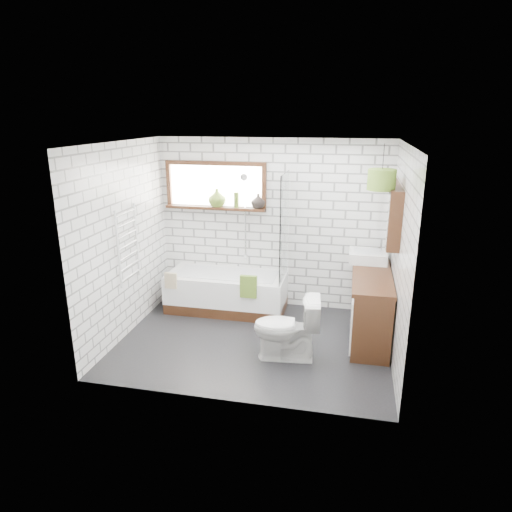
% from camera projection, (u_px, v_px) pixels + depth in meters
% --- Properties ---
extents(floor, '(3.40, 2.60, 0.01)m').
position_uv_depth(floor, '(254.00, 342.00, 5.90)').
color(floor, black).
rests_on(floor, ground).
extents(ceiling, '(3.40, 2.60, 0.01)m').
position_uv_depth(ceiling, '(253.00, 143.00, 5.15)').
color(ceiling, white).
rests_on(ceiling, ground).
extents(wall_back, '(3.40, 0.01, 2.50)m').
position_uv_depth(wall_back, '(272.00, 225.00, 6.75)').
color(wall_back, white).
rests_on(wall_back, ground).
extents(wall_front, '(3.40, 0.01, 2.50)m').
position_uv_depth(wall_front, '(224.00, 287.00, 4.31)').
color(wall_front, white).
rests_on(wall_front, ground).
extents(wall_left, '(0.01, 2.60, 2.50)m').
position_uv_depth(wall_left, '(124.00, 241.00, 5.87)').
color(wall_left, white).
rests_on(wall_left, ground).
extents(wall_right, '(0.01, 2.60, 2.50)m').
position_uv_depth(wall_right, '(400.00, 258.00, 5.19)').
color(wall_right, white).
rests_on(wall_right, ground).
extents(window, '(1.52, 0.16, 0.68)m').
position_uv_depth(window, '(215.00, 186.00, 6.71)').
color(window, black).
rests_on(window, wall_back).
extents(towel_radiator, '(0.06, 0.52, 1.00)m').
position_uv_depth(towel_radiator, '(128.00, 245.00, 5.87)').
color(towel_radiator, white).
rests_on(towel_radiator, wall_left).
extents(mirror_cabinet, '(0.16, 1.20, 0.70)m').
position_uv_depth(mirror_cabinet, '(391.00, 212.00, 5.65)').
color(mirror_cabinet, black).
rests_on(mirror_cabinet, wall_right).
extents(shower_riser, '(0.02, 0.02, 1.30)m').
position_uv_depth(shower_riser, '(245.00, 217.00, 6.75)').
color(shower_riser, silver).
rests_on(shower_riser, wall_back).
extents(bathtub, '(1.73, 0.76, 0.56)m').
position_uv_depth(bathtub, '(227.00, 292.00, 6.79)').
color(bathtub, white).
rests_on(bathtub, floor).
extents(shower_screen, '(0.02, 0.72, 1.50)m').
position_uv_depth(shower_screen, '(284.00, 227.00, 6.32)').
color(shower_screen, white).
rests_on(shower_screen, bathtub).
extents(towel_green, '(0.23, 0.06, 0.32)m').
position_uv_depth(towel_green, '(248.00, 287.00, 6.28)').
color(towel_green, '#537423').
rests_on(towel_green, bathtub).
extents(towel_beige, '(0.18, 0.04, 0.23)m').
position_uv_depth(towel_beige, '(171.00, 281.00, 6.50)').
color(towel_beige, tan).
rests_on(towel_beige, bathtub).
extents(vanity, '(0.49, 1.53, 0.87)m').
position_uv_depth(vanity, '(370.00, 305.00, 5.92)').
color(vanity, black).
rests_on(vanity, floor).
extents(basin, '(0.50, 0.44, 0.15)m').
position_uv_depth(basin, '(368.00, 256.00, 6.25)').
color(basin, white).
rests_on(basin, vanity).
extents(tap, '(0.03, 0.03, 0.16)m').
position_uv_depth(tap, '(380.00, 253.00, 6.20)').
color(tap, silver).
rests_on(tap, vanity).
extents(toilet, '(0.52, 0.82, 0.79)m').
position_uv_depth(toilet, '(286.00, 328.00, 5.39)').
color(toilet, white).
rests_on(toilet, floor).
extents(vase_olive, '(0.29, 0.29, 0.27)m').
position_uv_depth(vase_olive, '(217.00, 199.00, 6.73)').
color(vase_olive, '#5A7925').
rests_on(vase_olive, window).
extents(vase_dark, '(0.21, 0.21, 0.21)m').
position_uv_depth(vase_dark, '(258.00, 202.00, 6.62)').
color(vase_dark, black).
rests_on(vase_dark, window).
extents(bottle, '(0.09, 0.09, 0.22)m').
position_uv_depth(bottle, '(236.00, 201.00, 6.68)').
color(bottle, '#5A7925').
rests_on(bottle, window).
extents(pendant, '(0.32, 0.32, 0.24)m').
position_uv_depth(pendant, '(382.00, 180.00, 5.19)').
color(pendant, '#537423').
rests_on(pendant, ceiling).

